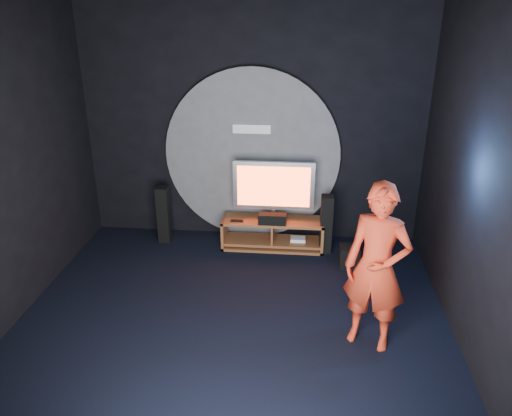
{
  "coord_description": "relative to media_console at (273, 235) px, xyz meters",
  "views": [
    {
      "loc": [
        0.73,
        -4.66,
        3.47
      ],
      "look_at": [
        0.19,
        1.05,
        1.05
      ],
      "focal_mm": 35.0,
      "sensor_mm": 36.0,
      "label": 1
    }
  ],
  "objects": [
    {
      "name": "floor",
      "position": [
        -0.35,
        -2.05,
        -0.19
      ],
      "size": [
        5.0,
        5.0,
        0.0
      ],
      "primitive_type": "plane",
      "color": "black",
      "rests_on": "ground"
    },
    {
      "name": "back_wall",
      "position": [
        -0.35,
        0.45,
        1.56
      ],
      "size": [
        5.0,
        0.04,
        3.5
      ],
      "primitive_type": "cube",
      "color": "black",
      "rests_on": "ground"
    },
    {
      "name": "front_wall",
      "position": [
        -0.35,
        -4.55,
        1.56
      ],
      "size": [
        5.0,
        0.04,
        3.5
      ],
      "primitive_type": "cube",
      "color": "black",
      "rests_on": "ground"
    },
    {
      "name": "right_wall",
      "position": [
        2.15,
        -2.05,
        1.56
      ],
      "size": [
        0.04,
        5.0,
        3.5
      ],
      "primitive_type": "cube",
      "color": "black",
      "rests_on": "ground"
    },
    {
      "name": "wall_disc_panel",
      "position": [
        -0.35,
        0.39,
        1.11
      ],
      "size": [
        2.6,
        0.11,
        2.6
      ],
      "color": "#515156",
      "rests_on": "ground"
    },
    {
      "name": "media_console",
      "position": [
        0.0,
        0.0,
        0.0
      ],
      "size": [
        1.5,
        0.45,
        0.45
      ],
      "color": "#9D5C30",
      "rests_on": "ground"
    },
    {
      "name": "tv",
      "position": [
        -0.01,
        0.07,
        0.73
      ],
      "size": [
        1.18,
        0.22,
        0.87
      ],
      "color": "#BABBC2",
      "rests_on": "media_console"
    },
    {
      "name": "center_speaker",
      "position": [
        -0.01,
        -0.15,
        0.33
      ],
      "size": [
        0.4,
        0.15,
        0.15
      ],
      "primitive_type": "cube",
      "color": "black",
      "rests_on": "media_console"
    },
    {
      "name": "remote",
      "position": [
        -0.53,
        -0.12,
        0.27
      ],
      "size": [
        0.18,
        0.05,
        0.02
      ],
      "primitive_type": "cube",
      "color": "black",
      "rests_on": "media_console"
    },
    {
      "name": "tower_speaker_left",
      "position": [
        -1.67,
        0.05,
        0.25
      ],
      "size": [
        0.18,
        0.2,
        0.88
      ],
      "primitive_type": "cube",
      "color": "black",
      "rests_on": "ground"
    },
    {
      "name": "tower_speaker_right",
      "position": [
        0.77,
        -0.07,
        0.25
      ],
      "size": [
        0.18,
        0.2,
        0.88
      ],
      "primitive_type": "cube",
      "color": "black",
      "rests_on": "ground"
    },
    {
      "name": "subwoofer",
      "position": [
        1.1,
        -0.49,
        -0.04
      ],
      "size": [
        0.27,
        0.27,
        0.3
      ],
      "primitive_type": "cube",
      "color": "black",
      "rests_on": "ground"
    },
    {
      "name": "player",
      "position": [
        1.19,
        -2.15,
        0.72
      ],
      "size": [
        0.78,
        0.65,
        1.83
      ],
      "primitive_type": "imported",
      "rotation": [
        0.0,
        0.0,
        -0.37
      ],
      "color": "red",
      "rests_on": "ground"
    }
  ]
}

